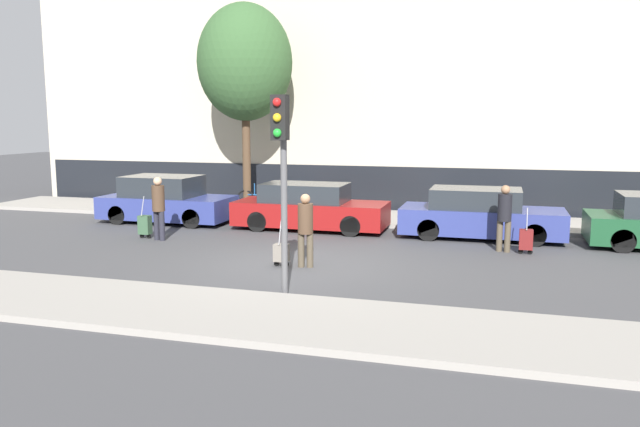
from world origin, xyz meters
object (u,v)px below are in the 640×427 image
pedestrian_center (305,226)px  traffic_light (282,155)px  pedestrian_left (158,204)px  trolley_right (526,240)px  trolley_left (145,225)px  pedestrian_right (504,214)px  parked_car_1 (309,208)px  parked_car_0 (166,201)px  bare_tree_near_crossing (245,63)px  parked_car_2 (480,215)px  trolley_center (281,253)px  parked_bicycle (260,200)px

pedestrian_center → traffic_light: (0.31, -2.39, 1.71)m
pedestrian_left → trolley_right: bearing=19.8°
trolley_left → pedestrian_right: pedestrian_right is taller
parked_car_1 → parked_car_0: bearing=179.7°
parked_car_0 → pedestrian_right: pedestrian_right is taller
trolley_right → bare_tree_near_crossing: bare_tree_near_crossing is taller
parked_car_2 → trolley_center: (-4.17, -4.72, -0.34)m
parked_car_0 → trolley_center: size_ratio=3.96×
parked_car_1 → parked_bicycle: size_ratio=2.57×
parked_bicycle → bare_tree_near_crossing: size_ratio=0.25×
pedestrian_right → traffic_light: size_ratio=0.45×
trolley_center → pedestrian_center: bearing=9.6°
parked_car_2 → parked_bicycle: (-7.50, 2.40, -0.16)m
parked_car_1 → parked_bicycle: parked_car_1 is taller
parked_car_0 → traffic_light: bearing=-47.5°
parked_car_2 → pedestrian_left: (-8.41, -2.75, 0.34)m
traffic_light → pedestrian_right: bearing=53.4°
trolley_left → trolley_right: 10.14m
parked_car_1 → traffic_light: bearing=-76.8°
bare_tree_near_crossing → trolley_left: bearing=-100.3°
parked_car_0 → pedestrian_right: bearing=-9.3°
parked_car_0 → parked_bicycle: size_ratio=2.36×
parked_car_0 → parked_car_2: size_ratio=0.94×
pedestrian_center → trolley_right: size_ratio=1.44×
parked_car_0 → pedestrian_right: (10.41, -1.71, 0.26)m
parked_car_2 → bare_tree_near_crossing: 9.53m
trolley_right → parked_bicycle: trolley_right is taller
trolley_right → parked_car_2: bearing=122.4°
parked_car_0 → bare_tree_near_crossing: bearing=54.4°
trolley_left → pedestrian_right: bearing=5.5°
traffic_light → trolley_center: bearing=110.3°
pedestrian_center → pedestrian_right: (4.26, 2.94, 0.01)m
parked_car_2 → bare_tree_near_crossing: bare_tree_near_crossing is taller
parked_car_2 → bare_tree_near_crossing: (-8.01, 2.50, 4.52)m
pedestrian_center → traffic_light: 2.95m
trolley_center → trolley_right: trolley_right is taller
parked_car_0 → parked_car_1: 4.82m
trolley_left → trolley_center: trolley_left is taller
pedestrian_center → trolley_center: bearing=-179.9°
pedestrian_left → trolley_left: pedestrian_left is taller
traffic_light → parked_bicycle: traffic_light is taller
pedestrian_center → bare_tree_near_crossing: bare_tree_near_crossing is taller
traffic_light → trolley_right: bearing=49.1°
parked_car_2 → pedestrian_right: size_ratio=2.64×
pedestrian_right → traffic_light: 6.85m
pedestrian_center → pedestrian_left: bearing=149.0°
traffic_light → pedestrian_left: bearing=140.0°
trolley_center → pedestrian_right: bearing=32.3°
parked_car_0 → trolley_right: (10.94, -1.86, -0.32)m
pedestrian_right → traffic_light: bearing=68.8°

